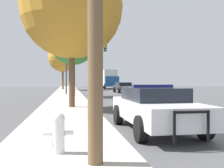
% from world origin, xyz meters
% --- Properties ---
extents(sidewalk_left, '(3.00, 110.00, 0.13)m').
position_xyz_m(sidewalk_left, '(-5.10, 0.00, 0.07)').
color(sidewalk_left, '#ADA89E').
rests_on(sidewalk_left, ground_plane).
extents(police_car, '(2.10, 5.01, 1.47)m').
position_xyz_m(police_car, '(-2.29, 0.75, 0.75)').
color(police_car, white).
rests_on(police_car, ground_plane).
extents(fire_hydrant, '(0.61, 0.27, 0.84)m').
position_xyz_m(fire_hydrant, '(-5.22, -2.04, 0.58)').
color(fire_hydrant, white).
rests_on(fire_hydrant, sidewalk_left).
extents(traffic_light, '(4.33, 0.35, 5.53)m').
position_xyz_m(traffic_light, '(-3.55, 21.74, 4.05)').
color(traffic_light, '#424247').
rests_on(traffic_light, sidewalk_left).
extents(car_background_oncoming, '(2.21, 4.19, 1.26)m').
position_xyz_m(car_background_oncoming, '(1.79, 26.23, 0.69)').
color(car_background_oncoming, black).
rests_on(car_background_oncoming, ground_plane).
extents(box_truck, '(2.75, 7.38, 3.30)m').
position_xyz_m(box_truck, '(2.18, 40.33, 1.75)').
color(box_truck, navy).
rests_on(box_truck, ground_plane).
extents(tree_sidewalk_near, '(5.57, 5.57, 8.21)m').
position_xyz_m(tree_sidewalk_near, '(-4.82, 7.61, 5.55)').
color(tree_sidewalk_near, brown).
rests_on(tree_sidewalk_near, sidewalk_left).
extents(tree_sidewalk_mid, '(4.31, 4.31, 7.14)m').
position_xyz_m(tree_sidewalk_mid, '(-4.56, 18.22, 5.10)').
color(tree_sidewalk_mid, brown).
rests_on(tree_sidewalk_mid, sidewalk_left).
extents(tree_sidewalk_far, '(4.39, 4.39, 7.06)m').
position_xyz_m(tree_sidewalk_far, '(-5.82, 35.48, 4.97)').
color(tree_sidewalk_far, brown).
rests_on(tree_sidewalk_far, sidewalk_left).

